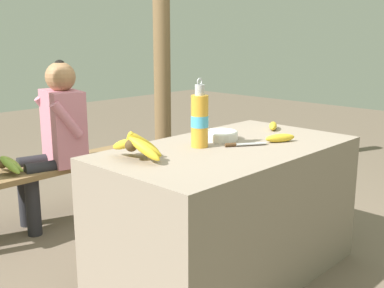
% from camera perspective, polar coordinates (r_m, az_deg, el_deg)
% --- Properties ---
extents(ground_plane, '(12.00, 12.00, 0.00)m').
position_cam_1_polar(ground_plane, '(2.67, 4.08, -15.04)').
color(ground_plane, brown).
extents(market_counter, '(1.35, 0.75, 0.70)m').
position_cam_1_polar(market_counter, '(2.52, 4.21, -8.03)').
color(market_counter, gray).
rests_on(market_counter, ground_plane).
extents(banana_bunch_ripe, '(0.19, 0.32, 0.15)m').
position_cam_1_polar(banana_bunch_ripe, '(2.16, -6.48, -0.07)').
color(banana_bunch_ripe, '#4C381E').
rests_on(banana_bunch_ripe, market_counter).
extents(serving_bowl, '(0.18, 0.18, 0.05)m').
position_cam_1_polar(serving_bowl, '(2.56, 3.41, 1.08)').
color(serving_bowl, white).
rests_on(serving_bowl, market_counter).
extents(water_bottle, '(0.09, 0.09, 0.34)m').
position_cam_1_polar(water_bottle, '(2.37, 0.91, 2.89)').
color(water_bottle, gold).
rests_on(water_bottle, market_counter).
extents(loose_banana_front, '(0.17, 0.12, 0.04)m').
position_cam_1_polar(loose_banana_front, '(2.54, 10.39, 0.71)').
color(loose_banana_front, gold).
rests_on(loose_banana_front, market_counter).
extents(loose_banana_side, '(0.15, 0.12, 0.04)m').
position_cam_1_polar(loose_banana_side, '(2.86, 9.58, 2.12)').
color(loose_banana_side, gold).
rests_on(loose_banana_side, market_counter).
extents(knife, '(0.20, 0.14, 0.02)m').
position_cam_1_polar(knife, '(2.42, 5.72, -0.03)').
color(knife, '#BCBCC1').
rests_on(knife, market_counter).
extents(wooden_bench, '(1.39, 0.32, 0.41)m').
position_cam_1_polar(wooden_bench, '(3.32, -15.41, -3.34)').
color(wooden_bench, brown).
rests_on(wooden_bench, ground_plane).
extents(seated_vendor, '(0.45, 0.42, 1.09)m').
position_cam_1_polar(seated_vendor, '(3.23, -15.72, 1.35)').
color(seated_vendor, '#232328').
rests_on(seated_vendor, ground_plane).
extents(banana_bunch_green, '(0.17, 0.29, 0.13)m').
position_cam_1_polar(banana_bunch_green, '(3.13, -20.99, -2.18)').
color(banana_bunch_green, '#4C381E').
rests_on(banana_bunch_green, wooden_bench).
extents(support_post_far, '(0.14, 0.14, 2.36)m').
position_cam_1_polar(support_post_far, '(4.09, -3.61, 12.03)').
color(support_post_far, brown).
rests_on(support_post_far, ground_plane).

